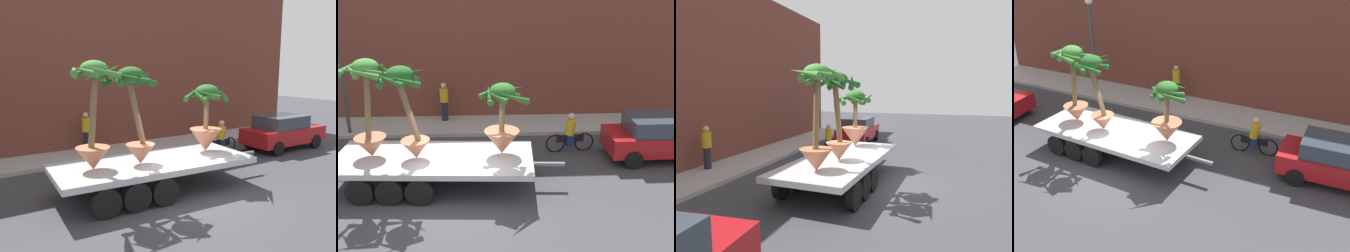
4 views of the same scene
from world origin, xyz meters
TOP-DOWN VIEW (x-y plane):
  - ground_plane at (0.00, 0.00)m, footprint 60.00×60.00m
  - sidewalk at (0.00, 6.10)m, footprint 24.00×2.20m
  - building_facade at (0.00, 7.80)m, footprint 24.00×1.20m
  - flatbed_trailer at (-0.96, 1.11)m, footprint 7.16×2.80m
  - potted_palm_rear at (-1.37, 1.03)m, footprint 1.46×1.55m
  - potted_palm_middle at (-2.55, 1.21)m, footprint 1.43×1.37m
  - potted_palm_front at (1.41, 1.24)m, footprint 1.57×1.64m
  - cyclist at (4.02, 3.43)m, footprint 1.84×0.38m
  - parked_car at (7.17, 2.74)m, footprint 4.09×1.86m
  - pedestrian_near_gate at (-0.93, 6.64)m, footprint 0.36×0.36m
  - street_lamp at (-4.70, 5.30)m, footprint 0.36×0.36m

SIDE VIEW (x-z plane):
  - ground_plane at x=0.00m, z-range 0.00..0.00m
  - sidewalk at x=0.00m, z-range 0.00..0.15m
  - cyclist at x=4.02m, z-range -0.10..1.44m
  - flatbed_trailer at x=-0.96m, z-range 0.28..1.26m
  - parked_car at x=7.17m, z-range 0.03..1.61m
  - pedestrian_near_gate at x=-0.93m, z-range 0.19..1.90m
  - potted_palm_front at x=1.41m, z-range 0.82..3.08m
  - potted_palm_middle at x=-2.55m, z-range 0.95..3.98m
  - potted_palm_rear at x=-1.37m, z-range 1.07..3.93m
  - street_lamp at x=-4.70m, z-range 0.82..5.65m
  - building_facade at x=0.00m, z-range 0.00..8.20m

